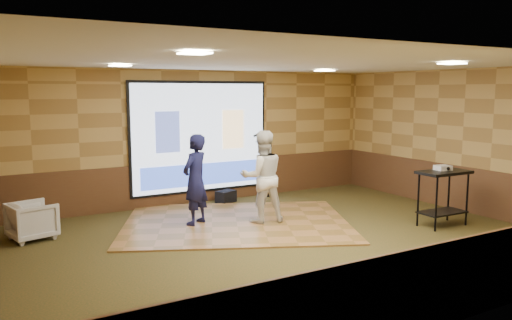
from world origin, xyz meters
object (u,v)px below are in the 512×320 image
player_left (195,180)px  duffel_bag (226,197)px  projector_screen (201,138)px  av_table (443,187)px  banquet_chair (32,221)px  projector (443,168)px  dance_floor (237,222)px  player_right (262,177)px  mic_stand (269,176)px

player_left → duffel_bag: bearing=-165.4°
projector_screen → player_left: size_ratio=1.94×
av_table → banquet_chair: (-6.84, 2.90, -0.43)m
av_table → banquet_chair: bearing=157.0°
av_table → duffel_bag: (-2.68, 3.81, -0.62)m
projector → duffel_bag: 4.73m
dance_floor → player_right: (0.43, -0.24, 0.90)m
projector → duffel_bag: size_ratio=0.62×
projector_screen → player_right: projector_screen is taller
mic_stand → banquet_chair: (-5.36, -0.99, -0.17)m
projector → banquet_chair: bearing=167.6°
player_left → duffel_bag: 2.15m
player_left → banquet_chair: (-2.79, 0.57, -0.56)m
dance_floor → player_left: bearing=162.3°
av_table → projector: projector is taller
player_right → av_table: (2.87, -1.85, -0.16)m
projector_screen → banquet_chair: 4.06m
player_left → projector: (4.10, -2.25, 0.21)m
projector_screen → mic_stand: size_ratio=2.15×
av_table → dance_floor: bearing=147.7°
player_right → av_table: bearing=160.7°
player_right → av_table: 3.41m
duffel_bag → av_table: bearing=-54.9°
duffel_bag → projector_screen: bearing=145.7°
banquet_chair → player_left: bearing=-115.8°
duffel_bag → player_right: bearing=-95.5°
av_table → duffel_bag: av_table is taller
projector_screen → dance_floor: size_ratio=0.78×
av_table → banquet_chair: av_table is taller
projector_screen → player_right: bearing=-83.3°
mic_stand → duffel_bag: (-1.20, -0.08, -0.36)m
dance_floor → duffel_bag: (0.62, 1.72, 0.12)m
player_left → av_table: player_left is taller
player_left → player_right: (1.18, -0.48, 0.03)m
projector_screen → player_left: 2.10m
player_left → mic_stand: 3.03m
player_left → av_table: 4.67m
projector_screen → mic_stand: (1.66, -0.23, -0.98)m
av_table → duffel_bag: bearing=125.1°
av_table → player_right: bearing=147.3°
dance_floor → av_table: 3.98m
projector → projector_screen: bearing=138.2°
projector_screen → projector: 5.17m
mic_stand → player_left: bearing=-128.4°
duffel_bag → banquet_chair: bearing=-167.6°
duffel_bag → mic_stand: bearing=3.7°
av_table → projector: size_ratio=3.87×
projector_screen → av_table: (3.14, -4.12, -0.72)m
av_table → duffel_bag: 4.70m
player_left → projector: size_ratio=6.29×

